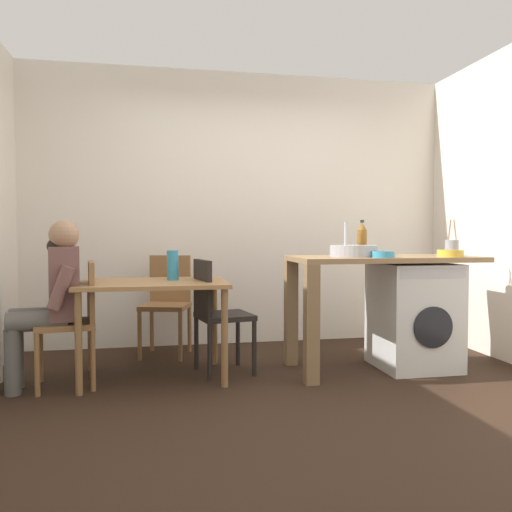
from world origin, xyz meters
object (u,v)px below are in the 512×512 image
(dining_table, at_px, (153,294))
(vase, at_px, (173,265))
(bottle_tall_green, at_px, (362,239))
(mixing_bowl, at_px, (383,254))
(washing_machine, at_px, (414,316))
(colander, at_px, (450,253))
(chair_spare_by_wall, at_px, (167,299))
(utensil_crock, at_px, (452,247))
(chair_opposite, at_px, (216,309))
(seated_person, at_px, (52,294))
(chair_person_seat, at_px, (76,316))

(dining_table, distance_m, vase, 0.28)
(bottle_tall_green, relative_size, mixing_bowl, 1.70)
(washing_machine, relative_size, colander, 4.30)
(dining_table, bearing_deg, vase, 33.69)
(bottle_tall_green, bearing_deg, chair_spare_by_wall, 157.69)
(colander, bearing_deg, mixing_bowl, 177.94)
(utensil_crock, bearing_deg, washing_machine, -171.90)
(mixing_bowl, bearing_deg, dining_table, 170.39)
(chair_opposite, distance_m, chair_spare_by_wall, 0.82)
(chair_spare_by_wall, height_order, seated_person, seated_person)
(chair_opposite, bearing_deg, washing_machine, 73.83)
(seated_person, bearing_deg, washing_machine, -97.76)
(seated_person, bearing_deg, chair_opposite, -91.02)
(chair_person_seat, bearing_deg, chair_spare_by_wall, -45.89)
(bottle_tall_green, bearing_deg, utensil_crock, -11.91)
(washing_machine, distance_m, mixing_bowl, 0.66)
(chair_opposite, relative_size, chair_spare_by_wall, 1.00)
(chair_spare_by_wall, height_order, washing_machine, chair_spare_by_wall)
(chair_opposite, bearing_deg, chair_person_seat, -94.65)
(mixing_bowl, bearing_deg, seated_person, 175.77)
(chair_opposite, bearing_deg, colander, 67.52)
(dining_table, xyz_separation_m, bottle_tall_green, (1.73, 0.11, 0.41))
(washing_machine, xyz_separation_m, mixing_bowl, (-0.37, -0.20, 0.52))
(mixing_bowl, relative_size, utensil_crock, 0.58)
(dining_table, bearing_deg, mixing_bowl, -9.61)
(seated_person, height_order, washing_machine, seated_person)
(mixing_bowl, bearing_deg, utensil_crock, 18.77)
(chair_opposite, xyz_separation_m, chair_spare_by_wall, (-0.36, 0.74, 0.00))
(dining_table, height_order, vase, vase)
(dining_table, height_order, colander, colander)
(utensil_crock, height_order, colander, utensil_crock)
(chair_opposite, relative_size, colander, 4.50)
(dining_table, distance_m, bottle_tall_green, 1.78)
(dining_table, height_order, chair_spare_by_wall, chair_spare_by_wall)
(vase, bearing_deg, chair_spare_by_wall, 92.49)
(chair_spare_by_wall, bearing_deg, mixing_bowl, 162.73)
(chair_opposite, height_order, seated_person, seated_person)
(dining_table, relative_size, colander, 5.50)
(chair_opposite, xyz_separation_m, seated_person, (-1.18, -0.15, 0.16))
(washing_machine, bearing_deg, colander, -49.26)
(seated_person, height_order, bottle_tall_green, bottle_tall_green)
(vase, bearing_deg, chair_person_seat, -164.78)
(chair_opposite, bearing_deg, mixing_bowl, 63.74)
(dining_table, xyz_separation_m, chair_spare_by_wall, (0.12, 0.77, -0.14))
(chair_person_seat, height_order, chair_spare_by_wall, same)
(dining_table, height_order, utensil_crock, utensil_crock)
(utensil_crock, xyz_separation_m, vase, (-2.31, 0.14, -0.13))
(colander, bearing_deg, chair_person_seat, 175.50)
(chair_opposite, distance_m, vase, 0.48)
(dining_table, xyz_separation_m, vase, (0.15, 0.10, 0.21))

